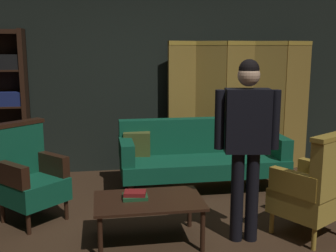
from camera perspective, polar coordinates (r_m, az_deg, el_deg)
name	(u,v)px	position (r m, az deg, el deg)	size (l,w,h in m)	color
ground_plane	(182,238)	(4.11, 1.90, -15.21)	(10.00, 10.00, 0.00)	#3D2819
back_wall	(150,76)	(6.14, -2.56, 6.95)	(7.20, 0.10, 2.80)	black
folding_screen	(240,104)	(6.17, 9.83, 2.95)	(2.15, 0.34, 1.90)	olive
velvet_couch	(201,153)	(5.41, 4.62, -3.77)	(2.12, 0.78, 0.88)	black
coffee_table	(149,204)	(3.90, -2.69, -10.69)	(1.00, 0.64, 0.42)	black
armchair_gilt_accent	(314,188)	(4.20, 19.50, -8.07)	(0.79, 0.79, 1.04)	#B78E33
armchair_wing_left	(29,175)	(4.59, -18.62, -6.42)	(0.82, 0.82, 1.04)	black
standing_figure	(247,134)	(3.83, 10.79, -1.13)	(0.58, 0.27, 1.70)	black
book_green_cloth	(135,197)	(3.91, -4.56, -9.69)	(0.23, 0.18, 0.03)	#1E4C28
book_red_leather	(135,193)	(3.90, -4.56, -9.22)	(0.20, 0.14, 0.04)	maroon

